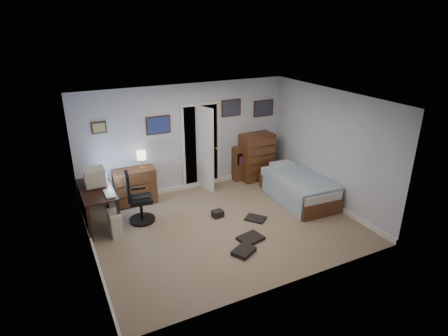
{
  "coord_description": "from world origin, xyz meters",
  "views": [
    {
      "loc": [
        -2.9,
        -5.78,
        3.83
      ],
      "look_at": [
        0.12,
        0.3,
        1.1
      ],
      "focal_mm": 30.0,
      "sensor_mm": 36.0,
      "label": 1
    }
  ],
  "objects_px": {
    "office_chair": "(138,203)",
    "bed": "(298,187)",
    "computer_desk": "(92,198)",
    "low_dresser": "(135,186)",
    "tall_dresser": "(257,157)"
  },
  "relations": [
    {
      "from": "office_chair",
      "to": "tall_dresser",
      "type": "relative_size",
      "value": 0.9
    },
    {
      "from": "low_dresser",
      "to": "tall_dresser",
      "type": "distance_m",
      "value": 3.09
    },
    {
      "from": "computer_desk",
      "to": "low_dresser",
      "type": "relative_size",
      "value": 1.48
    },
    {
      "from": "computer_desk",
      "to": "low_dresser",
      "type": "bearing_deg",
      "value": 30.46
    },
    {
      "from": "bed",
      "to": "low_dresser",
      "type": "bearing_deg",
      "value": 159.78
    },
    {
      "from": "office_chair",
      "to": "low_dresser",
      "type": "distance_m",
      "value": 0.87
    },
    {
      "from": "low_dresser",
      "to": "tall_dresser",
      "type": "height_order",
      "value": "tall_dresser"
    },
    {
      "from": "computer_desk",
      "to": "tall_dresser",
      "type": "distance_m",
      "value": 4.09
    },
    {
      "from": "office_chair",
      "to": "low_dresser",
      "type": "xyz_separation_m",
      "value": [
        0.16,
        0.86,
        -0.01
      ]
    },
    {
      "from": "office_chair",
      "to": "computer_desk",
      "type": "bearing_deg",
      "value": 169.15
    },
    {
      "from": "computer_desk",
      "to": "bed",
      "type": "height_order",
      "value": "computer_desk"
    },
    {
      "from": "low_dresser",
      "to": "computer_desk",
      "type": "bearing_deg",
      "value": -145.53
    },
    {
      "from": "office_chair",
      "to": "bed",
      "type": "relative_size",
      "value": 0.55
    },
    {
      "from": "computer_desk",
      "to": "bed",
      "type": "bearing_deg",
      "value": -12.32
    },
    {
      "from": "low_dresser",
      "to": "bed",
      "type": "distance_m",
      "value": 3.62
    }
  ]
}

